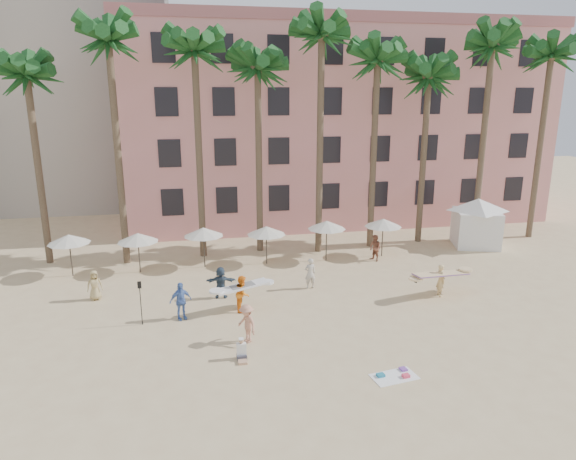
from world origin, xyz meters
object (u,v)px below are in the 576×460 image
(pink_hotel, at_px, (331,125))
(carrier_yellow, at_px, (441,278))
(cabana, at_px, (477,218))
(carrier_white, at_px, (242,292))

(pink_hotel, height_order, carrier_yellow, pink_hotel)
(carrier_yellow, bearing_deg, cabana, 50.03)
(carrier_yellow, relative_size, carrier_white, 1.24)
(cabana, bearing_deg, pink_hotel, 121.53)
(pink_hotel, relative_size, carrier_white, 12.27)
(pink_hotel, bearing_deg, carrier_yellow, -88.50)
(pink_hotel, xyz_separation_m, cabana, (7.58, -12.36, -5.93))
(cabana, relative_size, carrier_white, 1.97)
(carrier_yellow, xyz_separation_m, carrier_white, (-10.89, 0.14, -0.04))
(pink_hotel, relative_size, cabana, 6.23)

